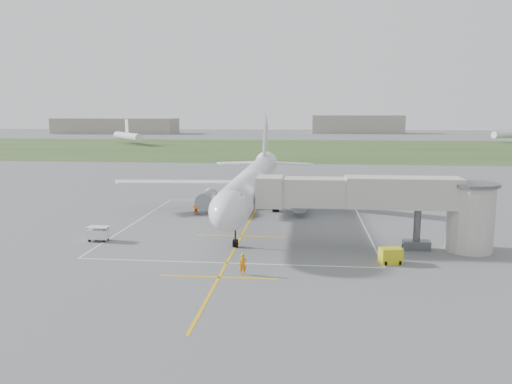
# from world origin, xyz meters

# --- Properties ---
(ground) EXTENTS (700.00, 700.00, 0.00)m
(ground) POSITION_xyz_m (0.00, 0.00, 0.00)
(ground) COLOR #58585B
(ground) RESTS_ON ground
(grass_strip) EXTENTS (700.00, 120.00, 0.02)m
(grass_strip) POSITION_xyz_m (0.00, 130.00, 0.01)
(grass_strip) COLOR #2D481F
(grass_strip) RESTS_ON ground
(apron_markings) EXTENTS (28.20, 60.00, 0.01)m
(apron_markings) POSITION_xyz_m (0.00, -5.82, 0.01)
(apron_markings) COLOR #E4A90D
(apron_markings) RESTS_ON ground
(airliner) EXTENTS (38.93, 46.75, 13.52)m
(airliner) POSITION_xyz_m (-0.00, 0.75, 4.39)
(airliner) COLOR silver
(airliner) RESTS_ON ground
(jet_bridge) EXTENTS (23.40, 5.00, 7.20)m
(jet_bridge) POSITION_xyz_m (15.72, -13.50, 4.74)
(jet_bridge) COLOR #AEA69D
(jet_bridge) RESTS_ON ground
(gpu_unit) EXTENTS (2.14, 1.71, 1.43)m
(gpu_unit) POSITION_xyz_m (14.69, -18.61, 0.70)
(gpu_unit) COLOR gold
(gpu_unit) RESTS_ON ground
(baggage_cart) EXTENTS (2.24, 1.36, 1.54)m
(baggage_cart) POSITION_xyz_m (-14.78, -13.55, 0.79)
(baggage_cart) COLOR silver
(baggage_cart) RESTS_ON ground
(ramp_worker_nose) EXTENTS (0.71, 0.53, 1.78)m
(ramp_worker_nose) POSITION_xyz_m (1.88, -23.09, 0.89)
(ramp_worker_nose) COLOR orange
(ramp_worker_nose) RESTS_ON ground
(ramp_worker_wing) EXTENTS (1.09, 1.01, 1.81)m
(ramp_worker_wing) POSITION_xyz_m (-7.61, 1.44, 0.91)
(ramp_worker_wing) COLOR #FF6508
(ramp_worker_wing) RESTS_ON ground
(distant_hangars) EXTENTS (345.00, 49.00, 12.00)m
(distant_hangars) POSITION_xyz_m (-16.15, 265.19, 5.17)
(distant_hangars) COLOR gray
(distant_hangars) RESTS_ON ground
(distant_aircraft) EXTENTS (202.31, 59.29, 8.85)m
(distant_aircraft) POSITION_xyz_m (17.63, 165.32, 3.59)
(distant_aircraft) COLOR silver
(distant_aircraft) RESTS_ON ground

